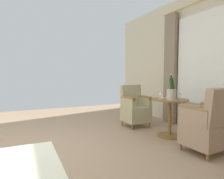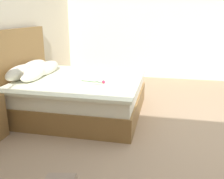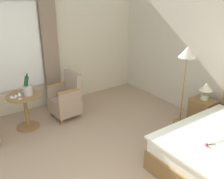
% 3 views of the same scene
% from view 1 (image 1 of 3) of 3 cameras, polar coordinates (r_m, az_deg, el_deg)
% --- Properties ---
extents(ground_plane, '(8.27, 8.27, 0.00)m').
position_cam_1_polar(ground_plane, '(3.13, -24.06, -18.35)').
color(ground_plane, tan).
extents(wall_window_side, '(0.27, 6.65, 2.92)m').
position_cam_1_polar(wall_window_side, '(4.49, 25.27, 7.38)').
color(wall_window_side, beige).
rests_on(wall_window_side, ground).
extents(side_table_round, '(0.69, 0.69, 0.72)m').
position_cam_1_polar(side_table_round, '(3.96, 16.18, -6.98)').
color(side_table_round, olive).
rests_on(side_table_round, ground).
extents(champagne_bucket, '(0.19, 0.19, 0.47)m').
position_cam_1_polar(champagne_bucket, '(3.82, 16.66, -0.73)').
color(champagne_bucket, '#BAB6B0').
rests_on(champagne_bucket, side_table_round).
extents(wine_glass_near_bucket, '(0.07, 0.07, 0.14)m').
position_cam_1_polar(wine_glass_near_bucket, '(4.00, 18.90, -1.19)').
color(wine_glass_near_bucket, white).
rests_on(wine_glass_near_bucket, side_table_round).
extents(wine_glass_near_edge, '(0.07, 0.07, 0.14)m').
position_cam_1_polar(wine_glass_near_edge, '(3.91, 13.68, -1.18)').
color(wine_glass_near_edge, white).
rests_on(wine_glass_near_edge, side_table_round).
extents(snack_plate, '(0.14, 0.14, 0.04)m').
position_cam_1_polar(snack_plate, '(4.07, 14.73, -2.24)').
color(snack_plate, white).
rests_on(snack_plate, side_table_round).
extents(armchair_by_window, '(0.63, 0.62, 1.00)m').
position_cam_1_polar(armchair_by_window, '(3.35, 25.83, -9.27)').
color(armchair_by_window, olive).
rests_on(armchair_by_window, ground).
extents(armchair_facing_bed, '(0.55, 0.56, 0.94)m').
position_cam_1_polar(armchair_facing_bed, '(4.59, 6.54, -5.26)').
color(armchair_facing_bed, olive).
rests_on(armchair_facing_bed, ground).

